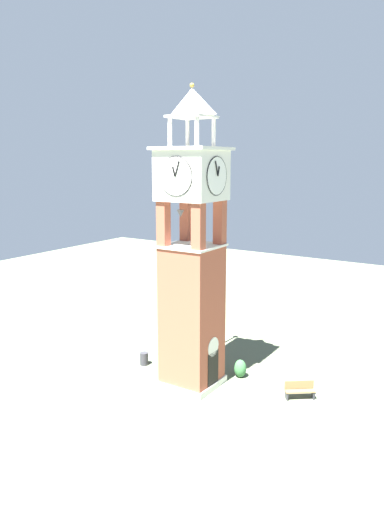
% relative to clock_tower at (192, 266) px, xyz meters
% --- Properties ---
extents(ground, '(80.00, 80.00, 0.00)m').
position_rel_clock_tower_xyz_m(ground, '(-0.00, 0.00, -6.98)').
color(ground, '#5B664C').
extents(clock_tower, '(3.36, 3.36, 16.54)m').
position_rel_clock_tower_xyz_m(clock_tower, '(0.00, 0.00, 0.00)').
color(clock_tower, '#9E4C38').
rests_on(clock_tower, ground).
extents(park_bench, '(1.32, 1.54, 0.95)m').
position_rel_clock_tower_xyz_m(park_bench, '(1.70, -5.82, -6.50)').
color(park_bench, brown).
rests_on(park_bench, ground).
extents(lamp_post, '(0.36, 0.36, 3.76)m').
position_rel_clock_tower_xyz_m(lamp_post, '(6.47, 1.62, -4.36)').
color(lamp_post, black).
rests_on(lamp_post, ground).
extents(trash_bin, '(0.52, 0.52, 0.80)m').
position_rel_clock_tower_xyz_m(trash_bin, '(0.63, 4.00, -6.58)').
color(trash_bin, '#2D2D33').
rests_on(trash_bin, ground).
extents(shrub_near_entry, '(0.73, 0.73, 1.07)m').
position_rel_clock_tower_xyz_m(shrub_near_entry, '(2.33, -1.90, -6.44)').
color(shrub_near_entry, '#336638').
rests_on(shrub_near_entry, ground).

